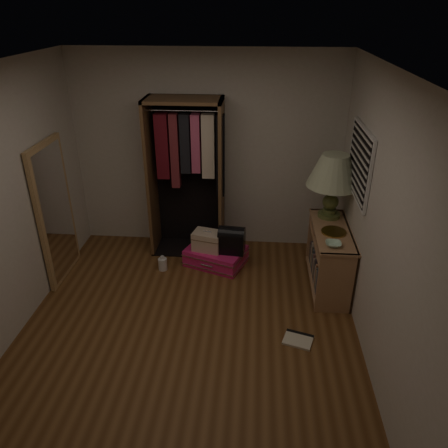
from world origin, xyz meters
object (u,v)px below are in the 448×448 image
at_px(open_wardrobe, 188,165).
at_px(console_bookshelf, 328,255).
at_px(black_bag, 232,239).
at_px(table_lamp, 334,172).
at_px(train_case, 208,241).
at_px(white_jug, 163,264).
at_px(pink_suitcase, 216,256).
at_px(floor_mirror, 55,212).

bearing_deg(open_wardrobe, console_bookshelf, -22.50).
distance_m(black_bag, table_lamp, 1.49).
distance_m(console_bookshelf, open_wardrobe, 2.08).
distance_m(train_case, white_jug, 0.65).
bearing_deg(table_lamp, black_bag, -177.97).
distance_m(pink_suitcase, black_bag, 0.37).
distance_m(console_bookshelf, pink_suitcase, 1.44).
distance_m(open_wardrobe, white_jug, 1.31).
relative_size(console_bookshelf, pink_suitcase, 1.28).
distance_m(floor_mirror, pink_suitcase, 2.04).
bearing_deg(white_jug, pink_suitcase, 17.16).
bearing_deg(train_case, console_bookshelf, 2.06).
height_order(console_bookshelf, pink_suitcase, console_bookshelf).
distance_m(train_case, table_lamp, 1.77).
bearing_deg(floor_mirror, pink_suitcase, 11.47).
relative_size(console_bookshelf, white_jug, 5.72).
relative_size(black_bag, table_lamp, 0.46).
relative_size(black_bag, white_jug, 1.81).
height_order(pink_suitcase, train_case, train_case).
relative_size(train_case, black_bag, 1.16).
bearing_deg(floor_mirror, console_bookshelf, 0.76).
bearing_deg(pink_suitcase, table_lamp, 19.46).
relative_size(table_lamp, white_jug, 3.97).
xyz_separation_m(open_wardrobe, black_bag, (0.60, -0.47, -0.80)).
distance_m(floor_mirror, train_case, 1.86).
distance_m(black_bag, white_jug, 0.94).
distance_m(pink_suitcase, train_case, 0.26).
bearing_deg(train_case, table_lamp, 13.83).
relative_size(floor_mirror, white_jug, 8.68).
xyz_separation_m(pink_suitcase, table_lamp, (1.38, -0.03, 1.21)).
xyz_separation_m(open_wardrobe, table_lamp, (1.77, -0.42, 0.11)).
distance_m(console_bookshelf, white_jug, 2.06).
distance_m(console_bookshelf, black_bag, 1.20).
height_order(floor_mirror, white_jug, floor_mirror).
distance_m(console_bookshelf, floor_mirror, 3.27).
bearing_deg(table_lamp, white_jug, -175.06).
bearing_deg(floor_mirror, black_bag, 8.47).
bearing_deg(black_bag, pink_suitcase, 167.37).
distance_m(train_case, black_bag, 0.32).
height_order(train_case, white_jug, train_case).
distance_m(open_wardrobe, black_bag, 1.11).
height_order(floor_mirror, pink_suitcase, floor_mirror).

